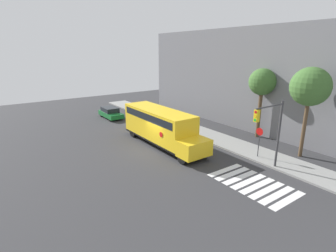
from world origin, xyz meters
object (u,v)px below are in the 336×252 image
object	(u,v)px
school_bus	(161,125)
tree_near_sidewalk	(310,87)
stop_sign	(259,139)
tree_far_sidewalk	(262,83)
parked_car	(111,113)
traffic_light	(272,127)

from	to	relation	value
school_bus	tree_near_sidewalk	distance (m)	12.57
stop_sign	tree_near_sidewalk	world-z (taller)	tree_near_sidewalk
tree_near_sidewalk	tree_far_sidewalk	xyz separation A→B (m)	(-5.25, 1.39, -0.29)
school_bus	tree_far_sidewalk	size ratio (longest dim) A/B	1.49
parked_car	traffic_light	distance (m)	21.43
school_bus	traffic_light	bearing A→B (deg)	18.62
parked_car	stop_sign	xyz separation A→B (m)	(19.15, 4.38, 0.98)
tree_near_sidewalk	traffic_light	bearing A→B (deg)	-88.55
traffic_light	tree_far_sidewalk	world-z (taller)	tree_far_sidewalk
school_bus	tree_far_sidewalk	bearing A→B (deg)	67.43
traffic_light	tree_near_sidewalk	xyz separation A→B (m)	(-0.12, 4.71, 2.31)
tree_far_sidewalk	tree_near_sidewalk	bearing A→B (deg)	-14.81
parked_car	tree_near_sidewalk	bearing A→B (deg)	19.99
tree_near_sidewalk	parked_car	bearing A→B (deg)	-160.01
parked_car	tree_far_sidewalk	distance (m)	18.70
school_bus	stop_sign	bearing A→B (deg)	32.07
tree_near_sidewalk	tree_far_sidewalk	distance (m)	5.44
stop_sign	tree_near_sidewalk	size ratio (longest dim) A/B	0.35
tree_near_sidewalk	tree_far_sidewalk	world-z (taller)	tree_near_sidewalk
stop_sign	tree_near_sidewalk	bearing A→B (deg)	61.19
traffic_light	tree_far_sidewalk	size ratio (longest dim) A/B	0.75
traffic_light	tree_far_sidewalk	bearing A→B (deg)	131.36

